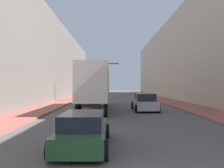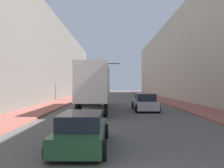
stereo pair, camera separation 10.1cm
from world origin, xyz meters
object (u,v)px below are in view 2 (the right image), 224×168
semi_truck (97,85)px  traffic_signal_gantry (89,74)px  sedan_car (82,131)px  suv_car (145,102)px

semi_truck → traffic_signal_gantry: bearing=100.2°
semi_truck → sedan_car: 13.47m
suv_car → traffic_signal_gantry: bearing=118.3°
suv_car → traffic_signal_gantry: (-6.70, 12.45, 3.38)m
traffic_signal_gantry → suv_car: bearing=-61.7°
sedan_car → traffic_signal_gantry: bearing=95.6°
semi_truck → sedan_car: size_ratio=3.15×
semi_truck → traffic_signal_gantry: traffic_signal_gantry is taller
semi_truck → suv_car: 5.05m
sedan_car → traffic_signal_gantry: (-2.43, 24.68, 3.51)m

